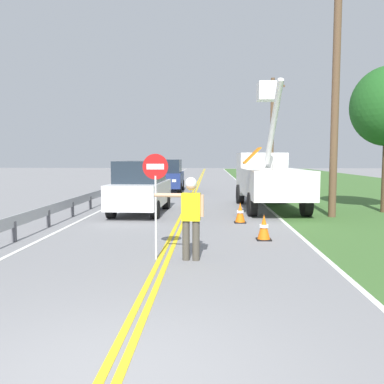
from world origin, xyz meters
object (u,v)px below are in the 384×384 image
Objects in this scene: utility_bucket_truck at (268,176)px; utility_pole_near at (335,94)px; traffic_cone_lead at (264,228)px; stop_sign_paddle at (156,182)px; flagger_worker at (191,213)px; traffic_cone_mid at (240,213)px; utility_pole_mid at (272,131)px; oncoming_suv_second at (168,175)px; oncoming_suv_nearest at (141,187)px.

utility_bucket_truck is 0.78× the size of utility_pole_near.
traffic_cone_lead is (-3.14, -4.41, -4.23)m from utility_pole_near.
stop_sign_paddle is 3.72m from traffic_cone_lead.
flagger_worker is 0.78× the size of stop_sign_paddle.
flagger_worker is 9.07m from utility_pole_near.
utility_bucket_truck is 9.83× the size of traffic_cone_mid.
traffic_cone_mid is at bearing 66.33° from stop_sign_paddle.
flagger_worker is 5.39m from traffic_cone_mid.
flagger_worker is 1.02m from stop_sign_paddle.
utility_pole_mid is 11.65× the size of traffic_cone_lead.
oncoming_suv_second is at bearing 97.50° from flagger_worker.
utility_pole_near reaches higher than stop_sign_paddle.
traffic_cone_lead is at bearing -50.15° from oncoming_suv_nearest.
oncoming_suv_nearest and oncoming_suv_second have the same top height.
utility_bucket_truck is 1.48× the size of oncoming_suv_second.
utility_bucket_truck is at bearing 81.23° from traffic_cone_lead.
utility_pole_mid is (0.05, 15.61, -0.31)m from utility_pole_near.
stop_sign_paddle is 9.96m from utility_bucket_truck.
stop_sign_paddle is 3.33× the size of traffic_cone_mid.
flagger_worker is at bearing -127.04° from utility_pole_near.
flagger_worker is 0.22× the size of utility_pole_mid.
utility_bucket_truck is at bearing -99.20° from utility_pole_mid.
oncoming_suv_nearest is 1.01× the size of oncoming_suv_second.
utility_bucket_truck is 5.68m from oncoming_suv_nearest.
traffic_cone_lead is at bearing -125.45° from utility_pole_near.
oncoming_suv_second is 9.34m from utility_pole_mid.
traffic_cone_mid is (-0.43, 2.88, 0.00)m from traffic_cone_lead.
stop_sign_paddle is at bearing -112.09° from utility_bucket_truck.
flagger_worker is at bearing -82.50° from oncoming_suv_second.
utility_pole_near reaches higher than traffic_cone_mid.
flagger_worker is 9.75m from utility_bucket_truck.
stop_sign_paddle reaches higher than flagger_worker.
oncoming_suv_nearest is at bearing -116.50° from utility_pole_mid.
utility_bucket_truck is 4.58m from utility_pole_near.
oncoming_suv_nearest is 6.66× the size of traffic_cone_mid.
utility_bucket_truck is at bearing 69.90° from traffic_cone_mid.
utility_pole_near is at bearing -51.69° from utility_bucket_truck.
utility_pole_near reaches higher than oncoming_suv_nearest.
flagger_worker is 2.61× the size of traffic_cone_mid.
traffic_cone_mid is at bearing -110.10° from utility_bucket_truck.
flagger_worker is 0.27× the size of utility_bucket_truck.
flagger_worker is at bearing -129.97° from traffic_cone_lead.
utility_pole_near is 1.07× the size of utility_pole_mid.
utility_pole_mid reaches higher than stop_sign_paddle.
oncoming_suv_nearest is 10.21m from oncoming_suv_second.
flagger_worker reaches higher than traffic_cone_lead.
stop_sign_paddle is 3.33× the size of traffic_cone_lead.
traffic_cone_mid is (2.23, 5.09, -1.37)m from stop_sign_paddle.
utility_bucket_truck is 4.54m from traffic_cone_mid.
utility_bucket_truck reaches higher than traffic_cone_mid.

